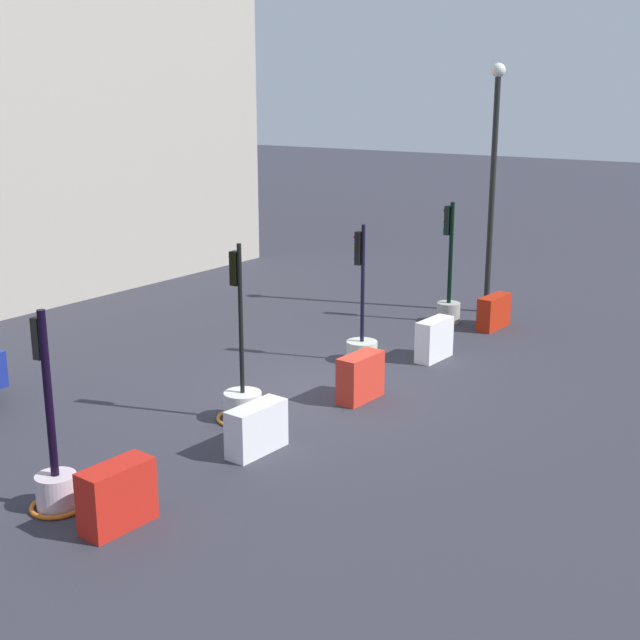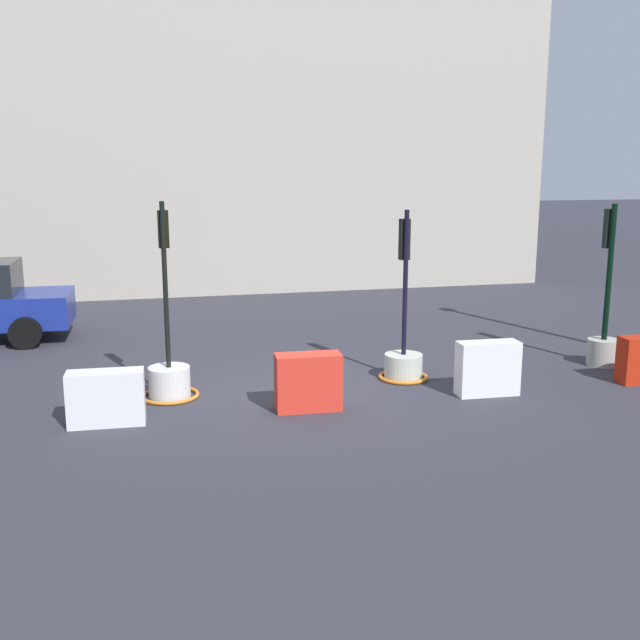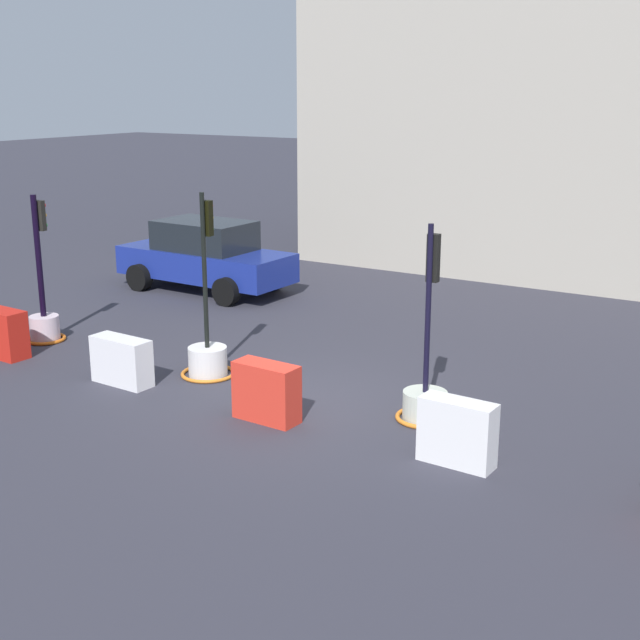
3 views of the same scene
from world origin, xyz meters
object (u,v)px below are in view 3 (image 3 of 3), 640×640
construction_barrier_0 (2,333)px  car_blue_estate (205,256)px  traffic_light_1 (208,352)px  construction_barrier_2 (266,392)px  traffic_light_0 (44,315)px  construction_barrier_3 (457,432)px  traffic_light_2 (426,393)px  construction_barrier_1 (122,361)px

construction_barrier_0 → car_blue_estate: 6.28m
traffic_light_1 → construction_barrier_0: (-4.01, -1.18, 0.03)m
construction_barrier_2 → traffic_light_0: bearing=169.6°
construction_barrier_2 → construction_barrier_3: (3.10, 0.05, 0.00)m
traffic_light_2 → construction_barrier_3: bearing=-50.0°
construction_barrier_2 → car_blue_estate: 8.87m
traffic_light_2 → car_blue_estate: size_ratio=0.67×
construction_barrier_1 → construction_barrier_2: (3.07, -0.06, 0.04)m
traffic_light_2 → car_blue_estate: bearing=149.1°
traffic_light_0 → construction_barrier_3: traffic_light_0 is taller
traffic_light_0 → traffic_light_1: bearing=0.6°
traffic_light_1 → traffic_light_2: (4.16, 0.11, 0.01)m
traffic_light_2 → construction_barrier_1: bearing=-166.4°
construction_barrier_0 → construction_barrier_1: bearing=0.9°
traffic_light_0 → construction_barrier_0: bearing=-83.1°
traffic_light_1 → construction_barrier_2: 2.41m
construction_barrier_1 → construction_barrier_2: bearing=-1.0°
traffic_light_0 → construction_barrier_2: (6.24, -1.14, -0.08)m
construction_barrier_2 → car_blue_estate: size_ratio=0.23×
traffic_light_0 → construction_barrier_0: size_ratio=2.75×
traffic_light_2 → car_blue_estate: 9.71m
construction_barrier_0 → construction_barrier_2: 6.10m
traffic_light_0 → construction_barrier_2: traffic_light_0 is taller
construction_barrier_1 → construction_barrier_0: bearing=-179.1°
construction_barrier_0 → car_blue_estate: car_blue_estate is taller
traffic_light_1 → traffic_light_2: traffic_light_1 is taller
traffic_light_0 → traffic_light_2: bearing=1.0°
traffic_light_1 → construction_barrier_1: (-0.97, -1.13, -0.02)m
traffic_light_0 → construction_barrier_1: traffic_light_0 is taller
construction_barrier_0 → traffic_light_0: bearing=96.9°
traffic_light_1 → construction_barrier_1: 1.49m
traffic_light_2 → traffic_light_0: bearing=-179.0°
traffic_light_1 → car_blue_estate: (-4.16, 5.09, 0.45)m
traffic_light_0 → car_blue_estate: (-0.02, 5.13, 0.34)m
traffic_light_0 → construction_barrier_3: 9.41m
car_blue_estate → traffic_light_0: bearing=-89.8°
construction_barrier_1 → construction_barrier_2: 3.07m
construction_barrier_2 → car_blue_estate: bearing=134.9°
construction_barrier_0 → construction_barrier_3: construction_barrier_3 is taller
traffic_light_1 → construction_barrier_2: bearing=-29.4°
construction_barrier_0 → construction_barrier_2: bearing=-0.1°
traffic_light_1 → traffic_light_2: 4.16m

